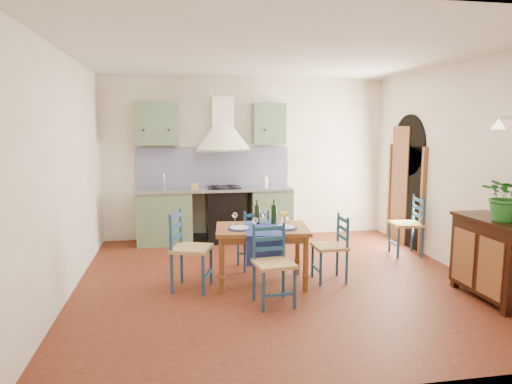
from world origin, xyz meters
The scene contains 13 objects.
floor centered at (0.00, 0.00, 0.00)m, with size 5.00×5.00×0.00m, color #47190F.
back_wall centered at (-0.47, 2.29, 1.05)m, with size 5.00×0.96×2.80m.
right_wall centered at (2.50, 0.28, 1.34)m, with size 0.26×5.00×2.80m.
left_wall centered at (-2.50, 0.00, 1.40)m, with size 0.04×5.00×2.80m, color white.
ceiling centered at (0.00, 0.00, 2.80)m, with size 5.00×5.00×0.01m, color silver.
dining_table centered at (-0.22, -0.06, 0.64)m, with size 1.20×0.93×1.03m.
chair_near centered at (-0.22, -0.73, 0.46)m, with size 0.46×0.46×0.88m.
chair_far centered at (-0.22, 0.57, 0.43)m, with size 0.44×0.44×0.83m.
chair_left centered at (-1.12, -0.09, 0.49)m, with size 0.56×0.56×0.95m.
chair_right centered at (0.68, -0.10, 0.44)m, with size 0.39×0.39×0.84m.
chair_spare centered at (2.23, 0.84, 0.47)m, with size 0.46×0.46×0.90m.
sideboard centered at (2.26, -1.05, 0.51)m, with size 0.50×1.05×0.94m.
potted_plant centered at (2.24, -1.18, 1.22)m, with size 0.51×0.44×0.57m, color #1F6823.
Camera 1 is at (-1.25, -5.47, 1.95)m, focal length 32.00 mm.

